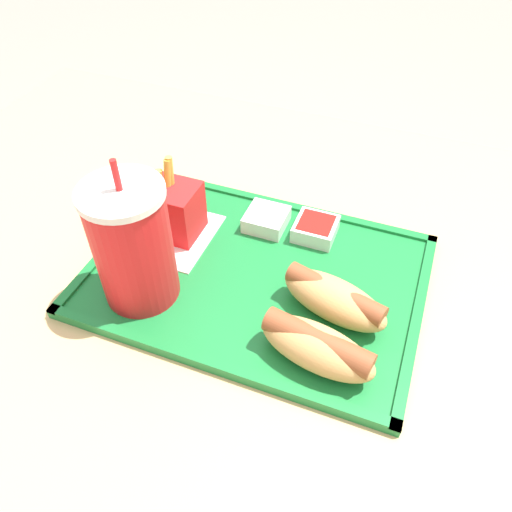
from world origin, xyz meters
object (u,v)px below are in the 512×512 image
Objects in this scene: soda_cup at (133,245)px; hot_dog_near at (334,298)px; hot_dog_far at (317,346)px; sauce_cup_mayo at (266,219)px; fries_carton at (171,209)px; sauce_cup_ketchup at (316,228)px.

hot_dog_near is (-0.22, -0.05, -0.05)m from soda_cup.
hot_dog_far is 0.07m from hot_dog_near.
sauce_cup_mayo is at bearing -43.28° from hot_dog_near.
soda_cup is 1.36× the size of hot_dog_near.
fries_carton reaches higher than hot_dog_far.
hot_dog_far is 0.20m from sauce_cup_ketchup.
sauce_cup_ketchup is at bearing -175.55° from sauce_cup_mayo.
sauce_cup_ketchup is at bearing -65.28° from hot_dog_near.
sauce_cup_ketchup is at bearing -161.36° from fries_carton.
hot_dog_far is at bearing 151.05° from fries_carton.
hot_dog_near is (0.00, -0.07, -0.00)m from hot_dog_far.
hot_dog_far reaches higher than sauce_cup_mayo.
sauce_cup_ketchup is (0.06, -0.12, -0.01)m from hot_dog_near.
sauce_cup_mayo is (0.12, -0.12, -0.01)m from hot_dog_near.
hot_dog_near is 2.53× the size of sauce_cup_mayo.
sauce_cup_ketchup is (-0.18, -0.06, -0.03)m from fries_carton.
hot_dog_far and hot_dog_near have the same top height.
hot_dog_far is (-0.22, 0.02, -0.05)m from soda_cup.
soda_cup is at bearing -5.47° from hot_dog_far.
soda_cup is 0.12m from fries_carton.
hot_dog_near is at bearing -90.00° from hot_dog_far.
hot_dog_near is at bearing -167.60° from soda_cup.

